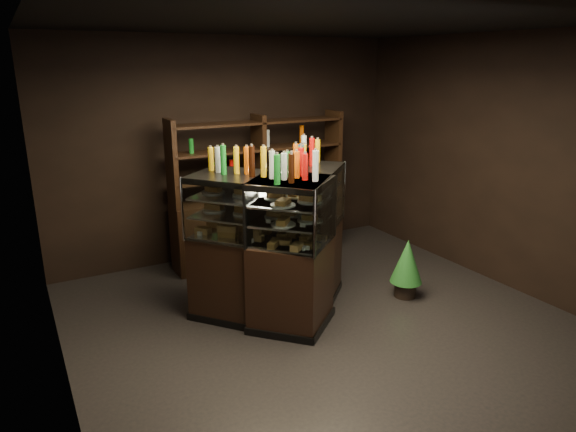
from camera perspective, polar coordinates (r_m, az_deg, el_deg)
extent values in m
plane|color=black|center=(5.56, 4.11, -11.86)|extent=(5.00, 5.00, 0.00)
cube|color=black|center=(7.20, -6.56, 7.41)|extent=(5.00, 0.02, 3.00)
cube|color=black|center=(3.32, 28.85, -5.88)|extent=(5.00, 0.02, 3.00)
cube|color=black|center=(6.70, 22.78, 5.51)|extent=(0.02, 5.00, 3.00)
cube|color=black|center=(4.24, -25.12, -0.75)|extent=(0.02, 5.00, 3.00)
cube|color=black|center=(4.89, 4.90, 20.71)|extent=(5.00, 5.00, 0.02)
cube|color=black|center=(5.66, 1.12, -6.11)|extent=(1.49, 1.48, 0.92)
cube|color=black|center=(5.84, 1.09, -9.89)|extent=(1.54, 1.52, 0.08)
cube|color=black|center=(5.34, 1.18, 4.57)|extent=(1.49, 1.48, 0.06)
cube|color=silver|center=(5.50, 1.14, -1.62)|extent=(1.41, 1.40, 0.02)
cube|color=silver|center=(5.43, 1.16, 0.54)|extent=(1.41, 1.40, 0.02)
cube|color=silver|center=(5.38, 1.17, 2.52)|extent=(1.41, 1.40, 0.02)
cube|color=white|center=(5.32, 4.89, 1.23)|extent=(1.01, 0.98, 0.65)
cylinder|color=silver|center=(5.99, 6.22, 2.96)|extent=(0.03, 0.03, 0.67)
cylinder|color=silver|center=(4.67, 2.96, -0.97)|extent=(0.03, 0.03, 0.67)
cube|color=black|center=(5.49, -2.99, -6.89)|extent=(1.44, 1.52, 0.92)
cube|color=black|center=(5.67, -2.93, -10.75)|extent=(1.48, 1.57, 0.08)
cube|color=black|center=(5.16, -3.17, 4.11)|extent=(1.44, 1.52, 0.06)
cube|color=silver|center=(5.32, -3.07, -2.27)|extent=(1.36, 1.44, 0.02)
cube|color=silver|center=(5.25, -3.11, -0.05)|extent=(1.36, 1.44, 0.02)
cube|color=silver|center=(5.20, -3.14, 1.99)|extent=(1.36, 1.44, 0.02)
cube|color=white|center=(4.92, -4.84, -0.10)|extent=(0.91, 1.08, 0.65)
cylinder|color=silver|center=(4.67, 2.96, -0.97)|extent=(0.03, 0.03, 0.67)
cylinder|color=silver|center=(5.26, -11.67, 0.74)|extent=(0.03, 0.03, 0.67)
cube|color=#B98442|center=(4.94, -0.32, -3.30)|extent=(0.19, 0.19, 0.06)
cube|color=#B98442|center=(5.21, 0.63, -2.24)|extent=(0.19, 0.19, 0.06)
cube|color=#B98442|center=(5.48, 1.50, -1.28)|extent=(0.19, 0.19, 0.06)
cube|color=#B98442|center=(5.75, 2.28, -0.40)|extent=(0.19, 0.19, 0.06)
cube|color=#B98442|center=(6.02, 2.99, 0.39)|extent=(0.19, 0.19, 0.06)
cylinder|color=white|center=(4.94, -0.52, -0.92)|extent=(0.24, 0.24, 0.02)
cube|color=#B98442|center=(4.93, -0.52, -0.54)|extent=(0.18, 0.18, 0.05)
cylinder|color=white|center=(5.26, 0.63, 0.20)|extent=(0.24, 0.24, 0.02)
cube|color=#B98442|center=(5.25, 0.63, 0.56)|extent=(0.18, 0.18, 0.05)
cylinder|color=white|center=(5.59, 1.65, 1.20)|extent=(0.24, 0.24, 0.02)
cube|color=#B98442|center=(5.58, 1.66, 1.54)|extent=(0.18, 0.18, 0.05)
cylinder|color=white|center=(5.92, 2.56, 2.08)|extent=(0.24, 0.24, 0.02)
cube|color=#B98442|center=(5.91, 2.56, 2.40)|extent=(0.18, 0.18, 0.05)
cylinder|color=white|center=(4.88, -0.53, 1.24)|extent=(0.24, 0.24, 0.02)
cube|color=#B98442|center=(4.87, -0.53, 1.63)|extent=(0.18, 0.18, 0.05)
cylinder|color=white|center=(5.21, 0.64, 2.24)|extent=(0.24, 0.24, 0.02)
cube|color=#B98442|center=(5.20, 0.64, 2.61)|extent=(0.18, 0.18, 0.05)
cylinder|color=white|center=(5.54, 1.67, 3.13)|extent=(0.24, 0.24, 0.02)
cube|color=#B98442|center=(5.53, 1.67, 3.47)|extent=(0.18, 0.18, 0.05)
cylinder|color=white|center=(5.88, 2.58, 3.91)|extent=(0.24, 0.24, 0.02)
cube|color=#B98442|center=(5.87, 2.59, 4.24)|extent=(0.18, 0.18, 0.05)
cube|color=#B98442|center=(5.54, -8.79, -1.27)|extent=(0.18, 0.20, 0.06)
cube|color=#B98442|center=(5.40, -6.08, -1.62)|extent=(0.18, 0.20, 0.06)
cube|color=#B98442|center=(5.28, -3.23, -2.00)|extent=(0.18, 0.20, 0.06)
cube|color=#B98442|center=(5.17, -0.26, -2.38)|extent=(0.18, 0.20, 0.06)
cube|color=#B98442|center=(5.08, 2.83, -2.77)|extent=(0.18, 0.20, 0.06)
cylinder|color=white|center=(5.48, -8.19, 0.71)|extent=(0.24, 0.24, 0.02)
cube|color=#B98442|center=(5.47, -8.20, 1.06)|extent=(0.17, 0.18, 0.05)
cylinder|color=white|center=(5.32, -4.85, 0.33)|extent=(0.24, 0.24, 0.02)
cube|color=#B98442|center=(5.31, -4.86, 0.69)|extent=(0.17, 0.18, 0.05)
cylinder|color=white|center=(5.18, -1.32, -0.07)|extent=(0.24, 0.24, 0.02)
cube|color=#B98442|center=(5.17, -1.32, 0.29)|extent=(0.17, 0.18, 0.05)
cylinder|color=white|center=(5.06, 2.39, -0.49)|extent=(0.24, 0.24, 0.02)
cube|color=#B98442|center=(5.05, 2.40, -0.12)|extent=(0.17, 0.18, 0.05)
cylinder|color=white|center=(5.43, -8.27, 2.67)|extent=(0.24, 0.24, 0.02)
cube|color=#B98442|center=(5.42, -8.29, 3.03)|extent=(0.17, 0.18, 0.05)
cylinder|color=white|center=(5.27, -4.90, 2.35)|extent=(0.24, 0.24, 0.02)
cube|color=#B98442|center=(5.26, -4.91, 2.71)|extent=(0.17, 0.18, 0.05)
cylinder|color=white|center=(5.13, -1.34, 2.00)|extent=(0.24, 0.24, 0.02)
cube|color=#B98442|center=(5.12, -1.34, 2.37)|extent=(0.17, 0.18, 0.05)
cylinder|color=white|center=(5.01, 2.42, 1.62)|extent=(0.24, 0.24, 0.02)
cube|color=#B98442|center=(5.00, 2.42, 2.01)|extent=(0.17, 0.18, 0.05)
cylinder|color=yellow|center=(4.75, -0.74, 5.13)|extent=(0.06, 0.06, 0.28)
cylinder|color=silver|center=(4.72, -0.75, 6.91)|extent=(0.03, 0.03, 0.02)
cylinder|color=#B20C0A|center=(4.85, -0.36, 5.38)|extent=(0.06, 0.06, 0.28)
cylinder|color=silver|center=(4.82, -0.36, 7.12)|extent=(0.03, 0.03, 0.02)
cylinder|color=#D8590A|center=(4.95, 0.01, 5.61)|extent=(0.06, 0.06, 0.28)
cylinder|color=silver|center=(4.92, 0.01, 7.32)|extent=(0.03, 0.03, 0.02)
cylinder|color=silver|center=(5.05, 0.36, 5.84)|extent=(0.06, 0.06, 0.28)
cylinder|color=silver|center=(5.02, 0.37, 7.52)|extent=(0.03, 0.03, 0.02)
cylinder|color=#147223|center=(5.15, 0.70, 6.05)|extent=(0.06, 0.06, 0.28)
cylinder|color=silver|center=(5.12, 0.71, 7.70)|extent=(0.03, 0.03, 0.02)
cylinder|color=#0F38B2|center=(5.25, 1.03, 6.26)|extent=(0.06, 0.06, 0.28)
cylinder|color=silver|center=(5.23, 1.04, 7.88)|extent=(0.03, 0.03, 0.02)
cylinder|color=black|center=(5.35, 1.35, 6.46)|extent=(0.06, 0.06, 0.28)
cylinder|color=silver|center=(5.33, 1.36, 8.05)|extent=(0.03, 0.03, 0.02)
cylinder|color=yellow|center=(5.45, 1.65, 6.65)|extent=(0.06, 0.06, 0.28)
cylinder|color=silver|center=(5.43, 1.67, 8.21)|extent=(0.03, 0.03, 0.02)
cylinder|color=#B20C0A|center=(5.56, 1.95, 6.84)|extent=(0.06, 0.06, 0.28)
cylinder|color=silver|center=(5.53, 1.96, 8.37)|extent=(0.03, 0.03, 0.02)
cylinder|color=#D8590A|center=(5.66, 2.23, 7.02)|extent=(0.06, 0.06, 0.28)
cylinder|color=silver|center=(5.63, 2.25, 8.52)|extent=(0.03, 0.03, 0.02)
cylinder|color=silver|center=(5.76, 2.50, 7.19)|extent=(0.06, 0.06, 0.28)
cylinder|color=silver|center=(5.74, 2.52, 8.67)|extent=(0.03, 0.03, 0.02)
cylinder|color=#147223|center=(5.86, 2.77, 7.36)|extent=(0.06, 0.06, 0.28)
cylinder|color=silver|center=(5.84, 2.79, 8.81)|extent=(0.03, 0.03, 0.02)
cylinder|color=yellow|center=(5.39, -8.95, 6.33)|extent=(0.06, 0.06, 0.28)
cylinder|color=silver|center=(5.36, -9.02, 7.90)|extent=(0.03, 0.03, 0.02)
cylinder|color=#B20C0A|center=(5.33, -7.95, 6.27)|extent=(0.06, 0.06, 0.28)
cylinder|color=silver|center=(5.31, -8.01, 7.86)|extent=(0.03, 0.03, 0.02)
cylinder|color=#D8590A|center=(5.28, -6.93, 6.21)|extent=(0.06, 0.06, 0.28)
cylinder|color=silver|center=(5.26, -6.98, 7.81)|extent=(0.03, 0.03, 0.02)
cylinder|color=silver|center=(5.23, -5.89, 6.14)|extent=(0.06, 0.06, 0.28)
cylinder|color=silver|center=(5.21, -5.94, 7.76)|extent=(0.03, 0.03, 0.02)
cylinder|color=#147223|center=(5.19, -4.83, 6.07)|extent=(0.06, 0.06, 0.28)
cylinder|color=silver|center=(5.16, -4.87, 7.71)|extent=(0.03, 0.03, 0.02)
cylinder|color=#0F38B2|center=(5.14, -3.75, 6.00)|extent=(0.06, 0.06, 0.28)
cylinder|color=silver|center=(5.12, -3.78, 7.65)|extent=(0.03, 0.03, 0.02)
cylinder|color=black|center=(5.10, -2.65, 5.93)|extent=(0.06, 0.06, 0.28)
cylinder|color=silver|center=(5.07, -2.68, 7.59)|extent=(0.03, 0.03, 0.02)
cylinder|color=yellow|center=(5.06, -1.54, 5.85)|extent=(0.06, 0.06, 0.28)
cylinder|color=silver|center=(5.03, -1.55, 7.53)|extent=(0.03, 0.03, 0.02)
cylinder|color=#B20C0A|center=(5.02, -0.41, 5.77)|extent=(0.06, 0.06, 0.28)
cylinder|color=silver|center=(4.99, -0.41, 7.46)|extent=(0.03, 0.03, 0.02)
cylinder|color=#D8590A|center=(4.98, 0.74, 5.68)|extent=(0.06, 0.06, 0.28)
cylinder|color=silver|center=(4.95, 0.75, 7.38)|extent=(0.03, 0.03, 0.02)
cylinder|color=silver|center=(4.94, 1.91, 5.59)|extent=(0.06, 0.06, 0.28)
cylinder|color=silver|center=(4.92, 1.92, 7.31)|extent=(0.03, 0.03, 0.02)
cylinder|color=#147223|center=(4.91, 3.09, 5.50)|extent=(0.06, 0.06, 0.28)
cylinder|color=silver|center=(4.88, 3.12, 7.22)|extent=(0.03, 0.03, 0.02)
cylinder|color=black|center=(6.25, 12.88, -7.90)|extent=(0.25, 0.25, 0.19)
cone|color=#164F1E|center=(6.12, 13.09, -4.90)|extent=(0.37, 0.37, 0.52)
cone|color=#164F1E|center=(6.06, 13.20, -3.39)|extent=(0.29, 0.29, 0.36)
cube|color=black|center=(7.14, -3.13, -1.27)|extent=(2.43, 0.43, 0.90)
cube|color=black|center=(6.48, -12.81, 5.62)|extent=(0.06, 0.38, 1.10)
cube|color=black|center=(6.89, -3.26, 6.65)|extent=(0.06, 0.38, 1.10)
cube|color=black|center=(7.47, 5.04, 7.41)|extent=(0.06, 0.38, 1.10)
cube|color=black|center=(6.94, -3.23, 4.62)|extent=(2.38, 0.39, 0.03)
cube|color=black|center=(6.88, -3.28, 7.47)|extent=(2.38, 0.39, 0.03)
cube|color=black|center=(6.83, -3.33, 10.37)|extent=(2.38, 0.39, 0.03)
cylinder|color=yellow|center=(6.58, -10.55, 4.80)|extent=(0.06, 0.06, 0.22)
cylinder|color=#B20C0A|center=(6.67, -8.39, 5.06)|extent=(0.06, 0.06, 0.22)
cylinder|color=#D8590A|center=(6.76, -6.29, 5.30)|extent=(0.06, 0.06, 0.22)
cylinder|color=silver|center=(6.86, -4.25, 5.53)|extent=(0.06, 0.06, 0.22)
cylinder|color=#147223|center=(6.97, -2.26, 5.74)|extent=(0.06, 0.06, 0.22)
cylinder|color=#0F38B2|center=(7.09, -0.34, 5.94)|extent=(0.06, 0.06, 0.22)
cylinder|color=black|center=(7.22, 1.51, 6.13)|extent=(0.06, 0.06, 0.22)
cylinder|color=yellow|center=(7.35, 3.31, 6.30)|extent=(0.06, 0.06, 0.22)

